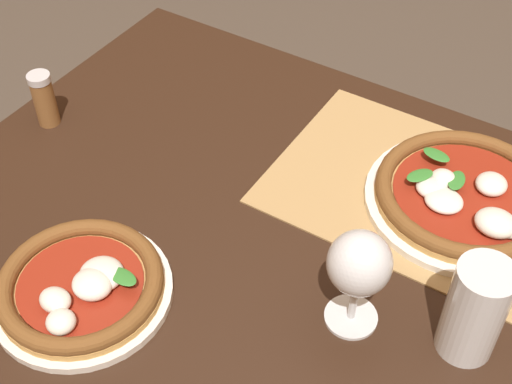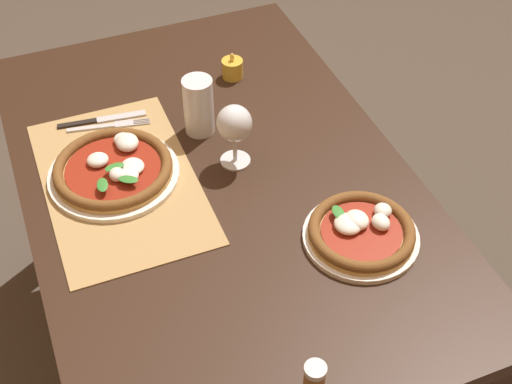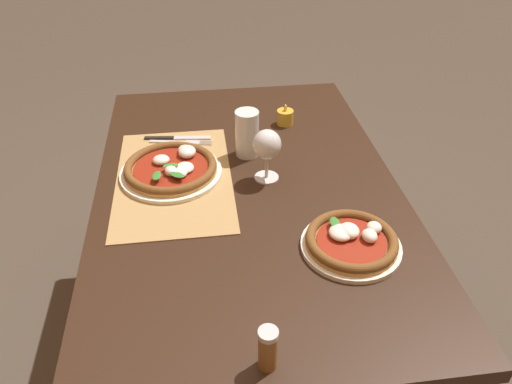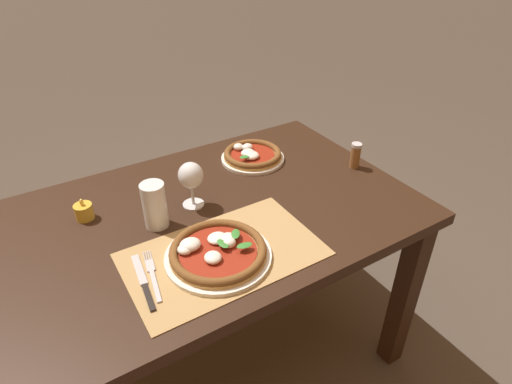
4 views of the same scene
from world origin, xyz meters
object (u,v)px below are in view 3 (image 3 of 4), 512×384
Objects in this scene: pizza_far at (352,241)px; knife at (178,138)px; pizza_near at (172,168)px; wine_glass at (267,147)px; fork at (181,142)px; pint_glass at (247,134)px; votive_candle at (285,118)px; pepper_shaker at (268,349)px.

knife is (-0.58, -0.41, -0.01)m from pizza_far.
pizza_near is 0.57m from pizza_far.
pizza_near is at bearing -100.90° from wine_glass.
fork is 0.03m from knife.
pizza_near is 1.90× the size of wine_glass.
pint_glass reaches higher than votive_candle.
wine_glass reaches higher than votive_candle.
pint_glass is at bearing 60.65° from knife.
fork is 0.93× the size of knife.
fork is 0.86m from pepper_shaker.
pizza_near is 1.22× the size of pizza_far.
pizza_far is 2.49× the size of pepper_shaker.
votive_candle is at bearing 160.73° from wine_glass.
fork is (-0.18, 0.03, -0.02)m from pizza_near.
pint_glass is 0.25m from knife.
fork is 2.77× the size of votive_candle.
pizza_near is 2.03× the size of pint_glass.
pizza_far is 0.71m from knife.
votive_candle reaches higher than knife.
pint_glass is (-0.09, 0.23, 0.05)m from pizza_near.
knife reaches higher than fork.
votive_candle is 0.74× the size of pepper_shaker.
pint_glass reaches higher than pepper_shaker.
pizza_near is 0.46m from votive_candle.
pepper_shaker is at bearing -12.15° from votive_candle.
pizza_near reaches higher than pizza_far.
votive_candle reaches higher than fork.
pizza_near is 0.18m from fork.
votive_candle is at bearing 104.04° from fork.
pepper_shaker reaches higher than votive_candle.
wine_glass is at bearing 46.52° from fork.
wine_glass is 0.72× the size of knife.
pint_glass is at bearing 176.16° from pepper_shaker.
pizza_near reaches higher than fork.
pizza_far is at bearing 26.17° from wine_glass.
pint_glass is at bearing -164.10° from wine_glass.
pizza_near is 3.03× the size of pepper_shaker.
wine_glass is at bearing -19.27° from votive_candle.
wine_glass is 0.35m from fork.
pepper_shaker is at bearing -39.90° from pizza_far.
pizza_near is 0.29m from wine_glass.
knife is at bearing -80.75° from votive_candle.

